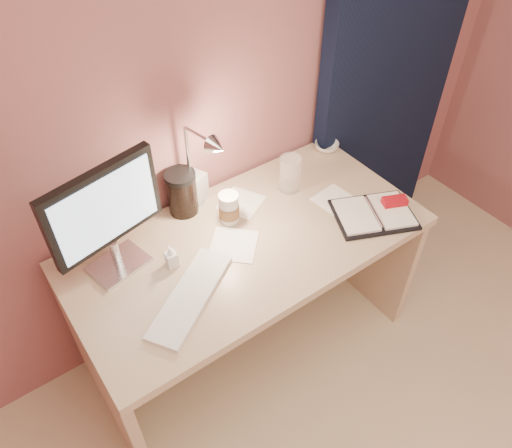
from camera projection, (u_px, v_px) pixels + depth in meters
room at (381, 47)px, 2.23m from camera, size 3.50×3.50×3.50m
desk at (239, 266)px, 2.13m from camera, size 1.40×0.70×0.73m
monitor at (104, 213)px, 1.65m from camera, size 0.41×0.19×0.44m
keyboard at (191, 296)px, 1.73m from camera, size 0.43×0.34×0.02m
planner at (375, 213)px, 2.02m from camera, size 0.38×0.34×0.05m
paper_a at (234, 245)px, 1.91m from camera, size 0.24×0.24×0.00m
paper_b at (335, 200)px, 2.10m from camera, size 0.17×0.17×0.00m
paper_c at (241, 203)px, 2.09m from camera, size 0.22×0.22×0.00m
coffee_cup at (229, 209)px, 1.97m from camera, size 0.08×0.08×0.13m
clear_cup at (290, 174)px, 2.10m from camera, size 0.09×0.09×0.16m
bowl at (327, 146)px, 2.35m from camera, size 0.11×0.11×0.04m
lotion_bottle at (171, 256)px, 1.81m from camera, size 0.05×0.05×0.09m
dark_jar at (182, 194)px, 2.00m from camera, size 0.12×0.12×0.17m
product_box at (196, 188)px, 2.06m from camera, size 0.11×0.10×0.13m
desk_lamp at (196, 170)px, 1.84m from camera, size 0.13×0.25×0.40m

